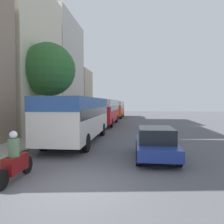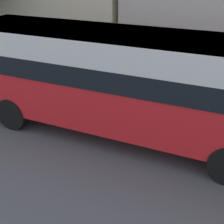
{
  "view_description": "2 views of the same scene",
  "coord_description": "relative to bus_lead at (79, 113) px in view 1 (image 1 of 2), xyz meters",
  "views": [
    {
      "loc": [
        1.89,
        -6.62,
        2.67
      ],
      "look_at": [
        -0.86,
        18.66,
        1.56
      ],
      "focal_mm": 35.0,
      "sensor_mm": 36.0,
      "label": 1
    },
    {
      "loc": [
        5.8,
        22.42,
        4.68
      ],
      "look_at": [
        -1.11,
        19.2,
        1.0
      ],
      "focal_mm": 50.0,
      "sensor_mm": 36.0,
      "label": 2
    }
  ],
  "objects": [
    {
      "name": "ground_plane",
      "position": [
        1.96,
        -7.78,
        -1.94
      ],
      "size": [
        120.0,
        120.0,
        0.0
      ],
      "primitive_type": "plane",
      "color": "#515156"
    },
    {
      "name": "car_crossing",
      "position": [
        4.81,
        -3.95,
        -1.17
      ],
      "size": [
        1.89,
        4.07,
        1.48
      ],
      "rotation": [
        0.0,
        0.0,
        3.14
      ],
      "color": "navy",
      "rests_on": "ground_plane"
    },
    {
      "name": "street_tree",
      "position": [
        -3.25,
        2.91,
        3.4
      ],
      "size": [
        4.35,
        4.35,
        7.38
      ],
      "color": "brown",
      "rests_on": "sidewalk"
    },
    {
      "name": "building_midblock",
      "position": [
        -7.12,
        4.67,
        4.59
      ],
      "size": [
        5.75,
        8.77,
        13.06
      ],
      "color": "beige",
      "rests_on": "ground_plane"
    },
    {
      "name": "bus_following",
      "position": [
        0.13,
        11.44,
        0.0
      ],
      "size": [
        2.62,
        10.25,
        2.99
      ],
      "color": "red",
      "rests_on": "ground_plane"
    },
    {
      "name": "motorcycle_behind_lead",
      "position": [
        -0.2,
        -7.52,
        -1.26
      ],
      "size": [
        0.38,
        2.24,
        1.73
      ],
      "color": "maroon",
      "rests_on": "ground_plane"
    },
    {
      "name": "building_far_terrace",
      "position": [
        -7.07,
        14.23,
        4.96
      ],
      "size": [
        5.66,
        9.8,
        13.79
      ],
      "color": "beige",
      "rests_on": "ground_plane"
    },
    {
      "name": "bus_lead",
      "position": [
        0.0,
        0.0,
        0.0
      ],
      "size": [
        2.67,
        9.46,
        2.98
      ],
      "color": "silver",
      "rests_on": "ground_plane"
    },
    {
      "name": "pedestrian_near_curb",
      "position": [
        -3.65,
        25.54,
        -0.89
      ],
      "size": [
        0.4,
        0.4,
        1.77
      ],
      "color": "#232838",
      "rests_on": "sidewalk"
    },
    {
      "name": "bus_third_in_line",
      "position": [
        0.29,
        24.05,
        -0.06
      ],
      "size": [
        2.61,
        9.71,
        2.89
      ],
      "color": "#EA5B23",
      "rests_on": "ground_plane"
    },
    {
      "name": "building_end_row",
      "position": [
        -7.05,
        22.98,
        2.21
      ],
      "size": [
        5.61,
        6.52,
        8.31
      ],
      "color": "#BCAD93",
      "rests_on": "ground_plane"
    }
  ]
}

